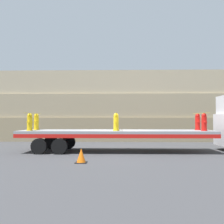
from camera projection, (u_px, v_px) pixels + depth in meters
ground_plane at (116, 151)px, 13.80m from camera, size 120.00×120.00×0.00m
rock_cliff at (117, 106)px, 21.24m from camera, size 60.00×3.30×5.73m
flatbed_trailer at (106, 134)px, 13.84m from camera, size 10.52×2.56×1.17m
fire_hydrant_yellow_near_0 at (30, 122)px, 13.43m from camera, size 0.35×0.59×0.93m
fire_hydrant_yellow_far_0 at (36, 122)px, 14.51m from camera, size 0.35×0.59×0.93m
fire_hydrant_yellow_near_1 at (116, 122)px, 13.30m from camera, size 0.35×0.59×0.93m
fire_hydrant_yellow_far_1 at (116, 122)px, 14.38m from camera, size 0.35×0.59×0.93m
fire_hydrant_red_near_2 at (204, 122)px, 13.18m from camera, size 0.35×0.59×0.93m
fire_hydrant_red_far_2 at (198, 122)px, 14.26m from camera, size 0.35×0.59×0.93m
cargo_strap_rear at (33, 113)px, 13.98m from camera, size 0.05×2.65×0.01m
cargo_strap_middle at (116, 113)px, 13.85m from camera, size 0.05×2.65×0.01m
cargo_strap_front at (201, 113)px, 13.73m from camera, size 0.05×2.65×0.01m
traffic_cone at (81, 156)px, 10.25m from camera, size 0.48×0.48×0.60m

